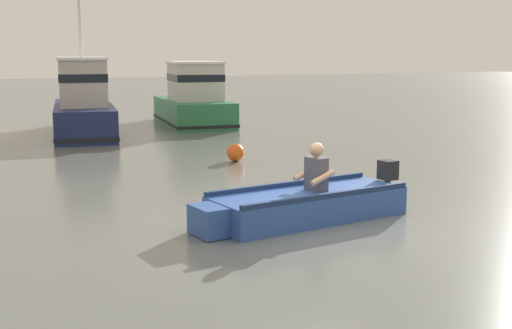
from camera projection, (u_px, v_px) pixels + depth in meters
The scene contains 5 objects.
ground_plane at pixel (317, 225), 9.92m from camera, with size 120.00×120.00×0.00m, color slate.
rowboat_with_person at pixel (304, 204), 10.18m from camera, with size 3.72×1.59×1.19m.
moored_boat_navy at pixel (84, 107), 20.53m from camera, with size 2.49×5.85×4.28m.
moored_boat_green at pixel (194, 102), 23.37m from camera, with size 2.55×4.98×2.23m.
mooring_buoy at pixel (235, 152), 15.67m from camera, with size 0.42×0.42×0.42m, color #E55919.
Camera 1 is at (-4.63, -8.49, 2.56)m, focal length 46.61 mm.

